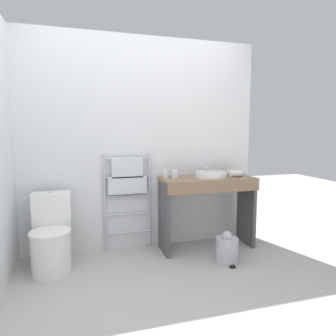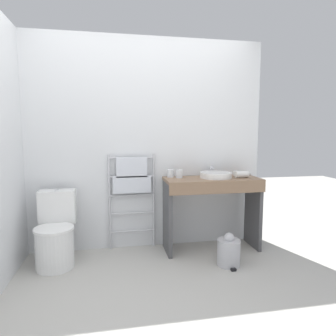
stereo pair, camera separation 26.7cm
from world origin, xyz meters
name	(u,v)px [view 1 (the left image)]	position (x,y,z in m)	size (l,w,h in m)	color
ground_plane	(172,310)	(0.00, 0.00, 0.00)	(12.00, 12.00, 0.00)	#B2AFA8
wall_back	(138,144)	(0.00, 1.38, 1.19)	(2.80, 0.12, 2.39)	silver
toilet	(51,238)	(-0.93, 0.98, 0.31)	(0.38, 0.53, 0.74)	white
towel_radiator	(127,183)	(-0.14, 1.26, 0.77)	(0.53, 0.06, 1.09)	silver
vanity_counter	(207,199)	(0.74, 1.06, 0.57)	(1.06, 0.45, 0.82)	#84664C
sink_basin	(211,174)	(0.79, 1.09, 0.86)	(0.36, 0.36, 0.06)	white
faucet	(205,169)	(0.79, 1.25, 0.90)	(0.02, 0.10, 0.11)	silver
cup_near_wall	(166,173)	(0.30, 1.22, 0.87)	(0.08, 0.08, 0.09)	white
cup_near_edge	(175,174)	(0.38, 1.16, 0.87)	(0.08, 0.08, 0.09)	white
hair_dryer	(236,173)	(1.09, 1.05, 0.86)	(0.19, 0.16, 0.07)	white
trash_bin	(227,249)	(0.78, 0.64, 0.14)	(0.23, 0.26, 0.34)	#B7B7BC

